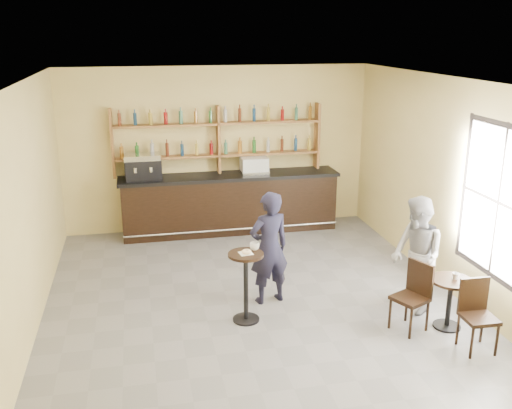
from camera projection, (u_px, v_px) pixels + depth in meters
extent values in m
plane|color=slate|center=(254.00, 302.00, 8.41)|extent=(7.00, 7.00, 0.00)
plane|color=white|center=(254.00, 81.00, 7.47)|extent=(7.00, 7.00, 0.00)
plane|color=#E5CE82|center=(218.00, 149.00, 11.22)|extent=(7.00, 0.00, 7.00)
plane|color=#E5CE82|center=(341.00, 316.00, 4.67)|extent=(7.00, 0.00, 7.00)
plane|color=#E5CE82|center=(26.00, 212.00, 7.35)|extent=(0.00, 7.00, 7.00)
plane|color=#E5CE82|center=(450.00, 186.00, 8.54)|extent=(0.00, 7.00, 7.00)
plane|color=white|center=(499.00, 203.00, 7.39)|extent=(0.00, 2.00, 2.00)
cube|color=white|center=(246.00, 253.00, 7.59)|extent=(0.20, 0.20, 0.00)
torus|color=#D59B4E|center=(247.00, 252.00, 7.58)|extent=(0.14, 0.14, 0.05)
imported|color=white|center=(254.00, 246.00, 7.70)|extent=(0.14, 0.14, 0.10)
imported|color=black|center=(269.00, 248.00, 8.20)|extent=(0.69, 0.54, 1.68)
imported|color=white|center=(456.00, 276.00, 7.49)|extent=(0.11, 0.11, 0.09)
imported|color=gray|center=(417.00, 255.00, 7.95)|extent=(0.64, 0.82, 1.67)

